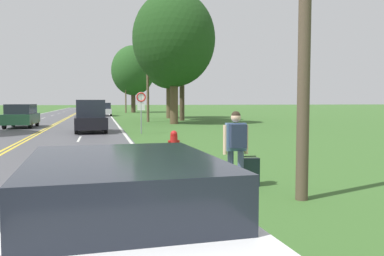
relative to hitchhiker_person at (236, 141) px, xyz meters
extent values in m
cube|color=silver|center=(-3.97, 3.66, -1.03)|extent=(0.12, 3.00, 0.00)
cube|color=silver|center=(-3.97, 12.66, -1.03)|extent=(0.12, 3.00, 0.00)
cube|color=silver|center=(-3.97, 21.66, -1.03)|extent=(0.12, 3.00, 0.00)
cube|color=silver|center=(-3.97, 30.66, -1.03)|extent=(0.12, 3.00, 0.00)
cube|color=silver|center=(-3.97, 39.66, -1.03)|extent=(0.12, 3.00, 0.00)
cube|color=silver|center=(-3.97, 48.66, -1.03)|extent=(0.12, 3.00, 0.00)
cube|color=silver|center=(-3.97, 57.66, -1.03)|extent=(0.12, 3.00, 0.00)
cube|color=silver|center=(-3.97, 66.66, -1.03)|extent=(0.12, 3.00, 0.00)
cube|color=silver|center=(-3.97, 75.66, -1.03)|extent=(0.12, 3.00, 0.00)
cube|color=silver|center=(-3.97, 84.66, -1.03)|extent=(0.12, 3.00, 0.00)
cube|color=silver|center=(-3.97, 93.66, -1.03)|extent=(0.12, 3.00, 0.00)
cube|color=silver|center=(-3.97, 102.66, -1.03)|extent=(0.12, 3.00, 0.00)
cube|color=silver|center=(-9.12, 21.66, -1.03)|extent=(0.12, 3.00, 0.00)
cube|color=silver|center=(-9.12, 30.66, -1.03)|extent=(0.12, 3.00, 0.00)
cube|color=silver|center=(-9.12, 39.66, -1.03)|extent=(0.12, 3.00, 0.00)
cube|color=silver|center=(-9.12, 48.66, -1.03)|extent=(0.12, 3.00, 0.00)
cube|color=silver|center=(-9.12, 57.66, -1.03)|extent=(0.12, 3.00, 0.00)
cube|color=silver|center=(-9.12, 66.66, -1.03)|extent=(0.12, 3.00, 0.00)
cube|color=silver|center=(-9.12, 75.66, -1.03)|extent=(0.12, 3.00, 0.00)
cube|color=silver|center=(-9.12, 84.66, -1.03)|extent=(0.12, 3.00, 0.00)
cube|color=silver|center=(-9.12, 93.66, -1.03)|extent=(0.12, 3.00, 0.00)
cube|color=silver|center=(-9.12, 102.66, -1.03)|extent=(0.12, 3.00, 0.00)
cylinder|color=#475175|center=(-0.09, 0.12, -0.63)|extent=(0.14, 0.14, 0.82)
cylinder|color=#475175|center=(0.09, -0.04, -0.63)|extent=(0.14, 0.14, 0.82)
cube|color=#4C6B93|center=(0.00, 0.04, 0.09)|extent=(0.45, 0.20, 0.62)
sphere|color=beige|center=(0.00, 0.04, 0.52)|extent=(0.22, 0.22, 0.22)
sphere|color=#2D2319|center=(0.00, 0.04, 0.56)|extent=(0.21, 0.21, 0.21)
cylinder|color=beige|center=(-0.24, 0.05, 0.03)|extent=(0.09, 0.09, 0.65)
cylinder|color=beige|center=(0.25, 0.03, 0.03)|extent=(0.09, 0.09, 0.65)
cube|color=#232D47|center=(0.00, -0.14, 0.12)|extent=(0.36, 0.18, 0.52)
cube|color=#19282D|center=(0.34, 0.06, -0.72)|extent=(0.45, 0.19, 0.64)
cylinder|color=black|center=(0.34, 0.06, -0.36)|extent=(0.31, 0.03, 0.02)
cylinder|color=red|center=(-0.14, 6.99, -0.75)|extent=(0.29, 0.29, 0.59)
sphere|color=red|center=(-0.14, 6.99, -0.40)|extent=(0.27, 0.27, 0.27)
cylinder|color=red|center=(0.05, 6.99, -0.68)|extent=(0.08, 0.10, 0.10)
cylinder|color=red|center=(-0.32, 6.99, -0.68)|extent=(0.08, 0.10, 0.10)
cylinder|color=gray|center=(-0.56, 15.44, 0.16)|extent=(0.07, 0.07, 2.41)
cylinder|color=white|center=(-0.56, 15.42, 1.12)|extent=(0.60, 0.02, 0.60)
torus|color=red|center=(-0.56, 15.40, 1.12)|extent=(0.55, 0.07, 0.55)
cube|color=white|center=(-0.56, 15.42, 0.57)|extent=(0.44, 0.02, 0.44)
cylinder|color=brown|center=(1.43, 28.95, 3.29)|extent=(0.24, 0.24, 8.67)
cube|color=brown|center=(1.43, 28.95, 7.03)|extent=(1.80, 0.12, 0.10)
cylinder|color=brown|center=(1.32, 59.27, 3.01)|extent=(0.24, 0.24, 8.12)
cube|color=brown|center=(1.32, 59.27, 6.47)|extent=(1.80, 0.12, 0.10)
cylinder|color=#473828|center=(5.04, 30.93, 1.13)|extent=(0.49, 0.49, 4.36)
ellipsoid|color=#386B2D|center=(5.04, 30.93, 5.38)|extent=(4.86, 4.86, 5.58)
cylinder|color=brown|center=(3.19, 25.19, 1.04)|extent=(0.69, 0.69, 4.17)
ellipsoid|color=#1E4219|center=(3.19, 25.19, 6.06)|extent=(6.90, 6.90, 7.93)
cylinder|color=brown|center=(4.72, 36.58, 1.10)|extent=(0.65, 0.65, 4.30)
ellipsoid|color=#1E4219|center=(4.72, 36.58, 6.02)|extent=(6.52, 6.52, 7.50)
cylinder|color=#473828|center=(2.67, 60.81, 0.95)|extent=(0.73, 0.73, 4.00)
ellipsoid|color=#234C1E|center=(2.67, 60.81, 6.04)|extent=(7.26, 7.26, 8.35)
cylinder|color=black|center=(-1.94, -3.55, -0.69)|extent=(0.23, 0.71, 0.70)
cylinder|color=black|center=(-3.66, -3.62, -0.69)|extent=(0.23, 0.71, 0.70)
cube|color=white|center=(-2.74, -4.90, -0.41)|extent=(2.10, 4.32, 0.64)
cube|color=#1E232D|center=(-2.75, -4.73, 0.14)|extent=(1.79, 2.40, 0.45)
cylinder|color=black|center=(-2.61, 15.94, -0.74)|extent=(0.23, 0.62, 0.61)
cylinder|color=black|center=(-4.28, 15.86, -0.74)|extent=(0.23, 0.62, 0.61)
cylinder|color=black|center=(-2.72, 18.50, -0.74)|extent=(0.23, 0.62, 0.61)
cylinder|color=black|center=(-4.40, 18.43, -0.74)|extent=(0.23, 0.62, 0.61)
cube|color=black|center=(-3.50, 17.18, -0.42)|extent=(2.07, 4.23, 0.69)
cube|color=#1E232D|center=(-3.50, 17.18, 0.44)|extent=(1.78, 2.98, 1.04)
cylinder|color=black|center=(-9.33, 24.41, -0.72)|extent=(0.21, 0.65, 0.65)
cylinder|color=black|center=(-7.62, 24.38, -0.72)|extent=(0.21, 0.65, 0.65)
cylinder|color=black|center=(-9.37, 21.58, -0.72)|extent=(0.21, 0.65, 0.65)
cylinder|color=black|center=(-7.66, 21.55, -0.72)|extent=(0.21, 0.65, 0.65)
cube|color=#1E472D|center=(-8.50, 22.98, -0.39)|extent=(1.98, 4.59, 0.72)
cube|color=#1E232D|center=(-8.50, 22.98, 0.31)|extent=(1.73, 3.22, 0.69)
cylinder|color=black|center=(-1.54, 43.82, -0.71)|extent=(0.22, 0.67, 0.67)
cylinder|color=black|center=(-3.20, 43.88, -0.71)|extent=(0.22, 0.67, 0.67)
cylinder|color=black|center=(-1.43, 46.76, -0.71)|extent=(0.22, 0.67, 0.67)
cylinder|color=black|center=(-3.09, 46.82, -0.71)|extent=(0.22, 0.67, 0.67)
cube|color=silver|center=(-2.32, 45.32, -0.42)|extent=(2.04, 4.81, 0.64)
cube|color=#1E232D|center=(-2.32, 45.32, 0.28)|extent=(1.76, 3.38, 0.77)
cylinder|color=black|center=(-3.18, 50.59, -0.73)|extent=(0.20, 0.63, 0.63)
cylinder|color=black|center=(-4.92, 50.59, -0.73)|extent=(0.20, 0.63, 0.63)
cylinder|color=black|center=(-3.17, 53.22, -0.73)|extent=(0.20, 0.63, 0.63)
cylinder|color=black|center=(-4.92, 53.22, -0.73)|extent=(0.20, 0.63, 0.63)
cube|color=navy|center=(-4.05, 51.90, -0.39)|extent=(1.94, 4.24, 0.75)
cube|color=#1E232D|center=(-4.05, 51.90, 0.45)|extent=(1.71, 2.97, 0.93)
cylinder|color=black|center=(-3.11, 72.79, -0.70)|extent=(0.21, 0.69, 0.68)
cylinder|color=black|center=(-4.66, 72.82, -0.70)|extent=(0.21, 0.69, 0.68)
cylinder|color=black|center=(-3.07, 75.44, -0.70)|extent=(0.21, 0.69, 0.68)
cylinder|color=black|center=(-4.62, 75.46, -0.70)|extent=(0.21, 0.69, 0.68)
cube|color=#47474C|center=(-3.86, 74.13, -0.45)|extent=(1.81, 4.29, 0.58)
cube|color=#1E232D|center=(-3.86, 74.13, 0.14)|extent=(1.58, 3.01, 0.61)
camera|label=1|loc=(-2.95, -8.52, 0.88)|focal=38.00mm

